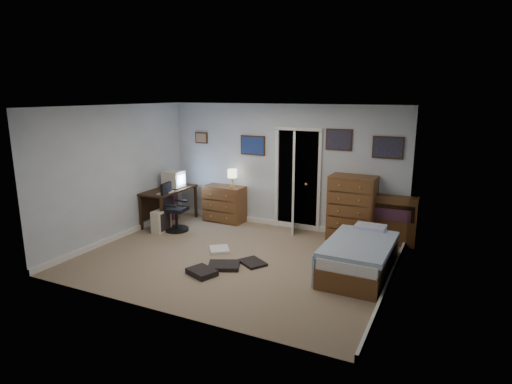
% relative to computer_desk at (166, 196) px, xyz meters
% --- Properties ---
extents(floor, '(5.00, 4.00, 0.02)m').
position_rel_computer_desk_xyz_m(floor, '(2.29, -1.14, -0.58)').
color(floor, gray).
rests_on(floor, ground).
extents(computer_desk, '(0.61, 1.30, 0.75)m').
position_rel_computer_desk_xyz_m(computer_desk, '(0.00, 0.00, 0.00)').
color(computer_desk, '#301D10').
rests_on(computer_desk, floor).
extents(crt_monitor, '(0.39, 0.36, 0.36)m').
position_rel_computer_desk_xyz_m(crt_monitor, '(0.11, 0.15, 0.36)').
color(crt_monitor, beige).
rests_on(crt_monitor, computer_desk).
extents(keyboard, '(0.15, 0.40, 0.02)m').
position_rel_computer_desk_xyz_m(keyboard, '(0.27, -0.35, 0.18)').
color(keyboard, beige).
rests_on(keyboard, computer_desk).
extents(pc_tower, '(0.21, 0.42, 0.45)m').
position_rel_computer_desk_xyz_m(pc_tower, '(0.29, -0.55, -0.35)').
color(pc_tower, beige).
rests_on(pc_tower, floor).
extents(office_chair, '(0.53, 0.53, 0.97)m').
position_rel_computer_desk_xyz_m(office_chair, '(0.47, -0.36, -0.20)').
color(office_chair, black).
rests_on(office_chair, floor).
extents(media_stack, '(0.16, 0.16, 0.78)m').
position_rel_computer_desk_xyz_m(media_stack, '(-0.03, 0.29, -0.18)').
color(media_stack, maroon).
rests_on(media_stack, floor).
extents(low_dresser, '(0.89, 0.47, 0.77)m').
position_rel_computer_desk_xyz_m(low_dresser, '(1.06, 0.63, -0.19)').
color(low_dresser, brown).
rests_on(low_dresser, floor).
extents(table_lamp, '(0.20, 0.20, 0.38)m').
position_rel_computer_desk_xyz_m(table_lamp, '(1.26, 0.63, 0.48)').
color(table_lamp, gold).
rests_on(table_lamp, low_dresser).
extents(doorway, '(0.96, 1.12, 2.05)m').
position_rel_computer_desk_xyz_m(doorway, '(2.64, 1.13, 0.43)').
color(doorway, black).
rests_on(doorway, floor).
extents(tall_dresser, '(0.85, 0.51, 1.23)m').
position_rel_computer_desk_xyz_m(tall_dresser, '(3.80, 0.61, 0.04)').
color(tall_dresser, brown).
rests_on(tall_dresser, floor).
extents(headboard_bookcase, '(0.99, 0.26, 0.89)m').
position_rel_computer_desk_xyz_m(headboard_bookcase, '(4.45, 0.72, -0.10)').
color(headboard_bookcase, brown).
rests_on(headboard_bookcase, floor).
extents(bed, '(0.97, 1.78, 0.58)m').
position_rel_computer_desk_xyz_m(bed, '(4.28, -0.84, -0.30)').
color(bed, brown).
rests_on(bed, floor).
extents(wall_posters, '(4.38, 0.04, 0.60)m').
position_rel_computer_desk_xyz_m(wall_posters, '(2.86, 0.84, 1.17)').
color(wall_posters, '#331E11').
rests_on(wall_posters, floor).
extents(floor_clutter, '(1.29, 1.46, 0.09)m').
position_rel_computer_desk_xyz_m(floor_clutter, '(2.23, -1.54, -0.54)').
color(floor_clutter, black).
rests_on(floor_clutter, floor).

